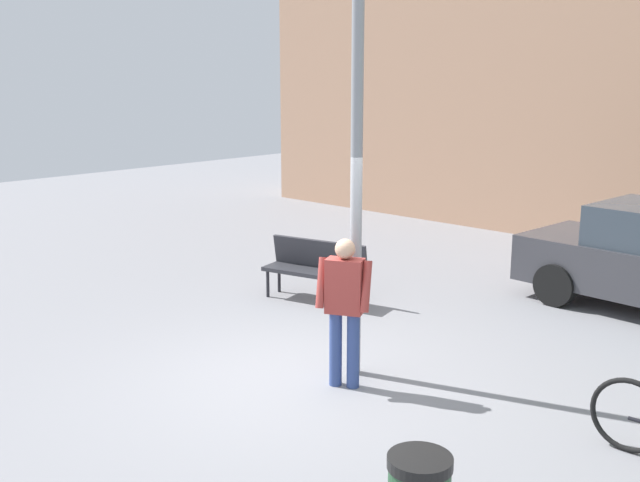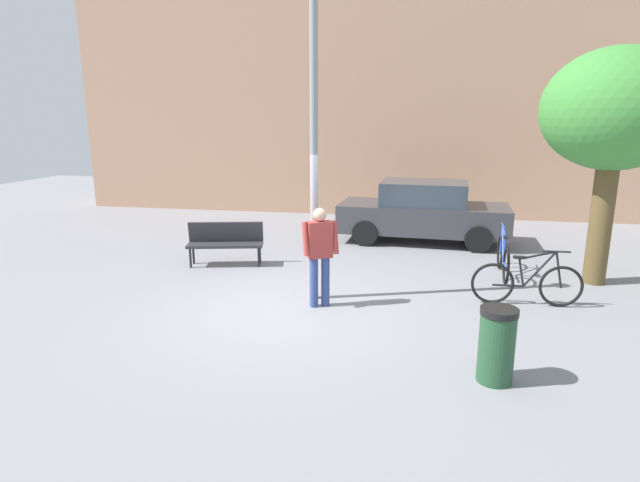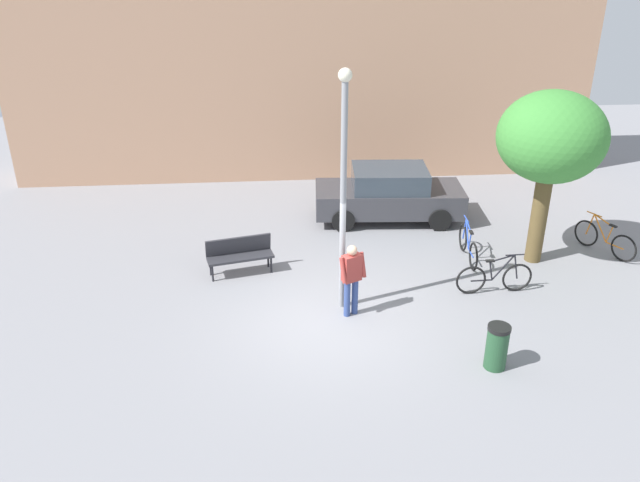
{
  "view_description": "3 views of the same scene",
  "coord_description": "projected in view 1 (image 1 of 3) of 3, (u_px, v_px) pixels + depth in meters",
  "views": [
    {
      "loc": [
        5.6,
        -5.62,
        3.38
      ],
      "look_at": [
        -0.63,
        0.98,
        1.35
      ],
      "focal_mm": 42.09,
      "sensor_mm": 36.0,
      "label": 1
    },
    {
      "loc": [
        1.97,
        -7.74,
        3.05
      ],
      "look_at": [
        0.43,
        0.47,
        1.06
      ],
      "focal_mm": 28.55,
      "sensor_mm": 36.0,
      "label": 2
    },
    {
      "loc": [
        -1.17,
        -11.75,
        7.57
      ],
      "look_at": [
        -0.17,
        0.73,
        1.56
      ],
      "focal_mm": 36.24,
      "sensor_mm": 36.0,
      "label": 3
    }
  ],
  "objects": [
    {
      "name": "person_by_lamppost",
      "position": [
        345.0,
        303.0,
        8.1
      ],
      "size": [
        0.63,
        0.46,
        1.67
      ],
      "color": "#334784",
      "rests_on": "ground_plane"
    },
    {
      "name": "park_bench",
      "position": [
        316.0,
        265.0,
        11.36
      ],
      "size": [
        1.67,
        0.82,
        0.92
      ],
      "color": "#2D2D33",
      "rests_on": "ground_plane"
    },
    {
      "name": "lamppost",
      "position": [
        357.0,
        108.0,
        8.02
      ],
      "size": [
        0.28,
        0.28,
        5.25
      ],
      "color": "gray",
      "rests_on": "ground_plane"
    },
    {
      "name": "ground_plane",
      "position": [
        301.0,
        380.0,
        8.48
      ],
      "size": [
        36.0,
        36.0,
        0.0
      ],
      "primitive_type": "plane",
      "color": "gray"
    }
  ]
}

